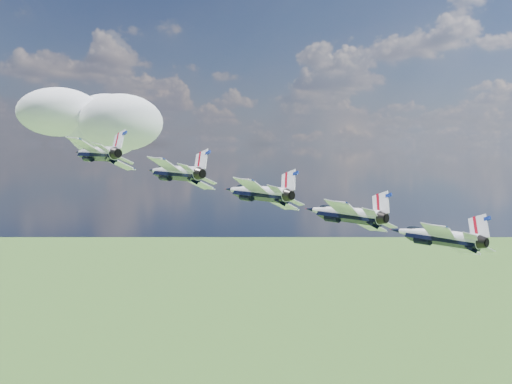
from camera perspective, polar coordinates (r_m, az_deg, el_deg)
cloud_far at (r=315.58m, az=-16.61°, el=6.84°), size 63.89×50.20×25.10m
jet_0 at (r=87.98m, az=-15.76°, el=3.80°), size 11.23×15.07×8.59m
jet_1 at (r=83.24m, az=-8.24°, el=2.01°), size 11.23×15.07×8.59m
jet_2 at (r=80.18m, az=0.00°, el=0.00°), size 11.23×15.07×8.59m
jet_3 at (r=78.98m, az=8.69°, el=-2.11°), size 11.23×15.07×8.59m
jet_4 at (r=79.74m, az=17.44°, el=-4.19°), size 11.23×15.07×8.59m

